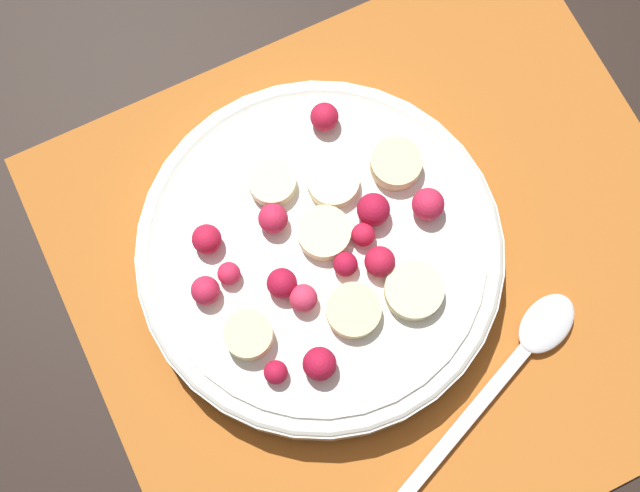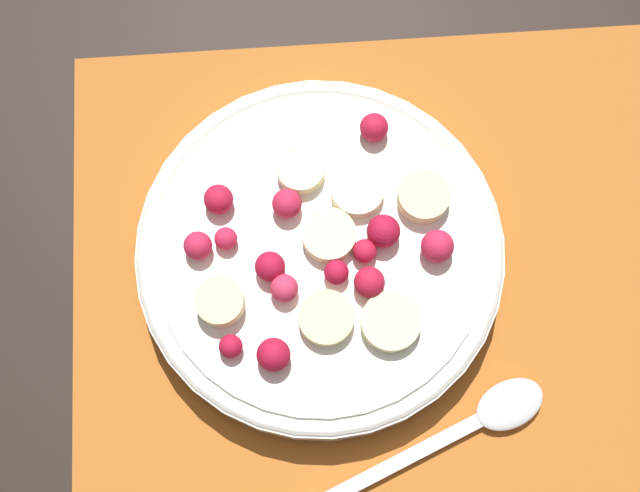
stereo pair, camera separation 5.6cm
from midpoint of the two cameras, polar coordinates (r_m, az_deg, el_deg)
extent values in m
plane|color=black|center=(0.60, 1.93, -2.12)|extent=(3.00, 3.00, 0.00)
cube|color=#B26023|center=(0.60, 1.94, -2.05)|extent=(0.41, 0.37, 0.01)
cylinder|color=silver|center=(0.58, -2.70, -1.12)|extent=(0.24, 0.24, 0.03)
torus|color=silver|center=(0.57, -2.75, -0.86)|extent=(0.24, 0.24, 0.01)
cylinder|color=white|center=(0.57, -2.77, -0.74)|extent=(0.21, 0.21, 0.00)
cylinder|color=beige|center=(0.55, -0.69, -4.70)|extent=(0.05, 0.05, 0.01)
cylinder|color=beige|center=(0.56, -2.53, 0.31)|extent=(0.05, 0.05, 0.01)
cylinder|color=beige|center=(0.57, -5.82, 3.56)|extent=(0.03, 0.03, 0.01)
cylinder|color=beige|center=(0.55, -7.48, -6.21)|extent=(0.04, 0.04, 0.01)
cylinder|color=#F4EAB7|center=(0.57, -1.90, 3.62)|extent=(0.05, 0.05, 0.01)
cylinder|color=beige|center=(0.57, 2.17, 4.78)|extent=(0.04, 0.04, 0.01)
cylinder|color=beige|center=(0.55, 3.60, -3.22)|extent=(0.05, 0.05, 0.01)
sphere|color=#B21433|center=(0.56, 0.58, 1.80)|extent=(0.02, 0.02, 0.02)
sphere|color=#B21433|center=(0.55, -5.31, -2.93)|extent=(0.02, 0.02, 0.02)
sphere|color=#B21433|center=(0.55, -1.19, -1.71)|extent=(0.02, 0.02, 0.02)
sphere|color=red|center=(0.55, 1.22, -1.93)|extent=(0.02, 0.02, 0.02)
sphere|color=red|center=(0.56, -0.02, 0.21)|extent=(0.02, 0.02, 0.02)
sphere|color=#D12347|center=(0.56, -8.66, -2.28)|extent=(0.01, 0.01, 0.01)
sphere|color=red|center=(0.58, -2.68, 7.67)|extent=(0.02, 0.02, 0.02)
sphere|color=#D12347|center=(0.56, -10.17, -3.34)|extent=(0.02, 0.02, 0.02)
sphere|color=#D12347|center=(0.56, -5.82, 1.25)|extent=(0.02, 0.02, 0.02)
sphere|color=#D12347|center=(0.56, 4.18, 2.17)|extent=(0.02, 0.02, 0.02)
sphere|color=#B21433|center=(0.54, -2.96, -8.10)|extent=(0.02, 0.02, 0.02)
sphere|color=red|center=(0.56, -10.04, -0.08)|extent=(0.02, 0.02, 0.02)
sphere|color=#DB3356|center=(0.55, -3.77, -4.24)|extent=(0.02, 0.02, 0.02)
sphere|color=#B21433|center=(0.54, -5.77, -8.59)|extent=(0.01, 0.01, 0.01)
cube|color=silver|center=(0.58, 5.87, -12.42)|extent=(0.14, 0.07, 0.00)
ellipsoid|color=silver|center=(0.59, 11.75, -5.38)|extent=(0.05, 0.04, 0.01)
camera|label=1|loc=(0.03, -92.91, -10.60)|focal=50.00mm
camera|label=2|loc=(0.03, 87.09, 10.60)|focal=50.00mm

